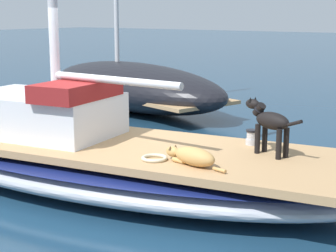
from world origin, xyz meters
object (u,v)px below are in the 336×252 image
object	(u,v)px
deck_winch	(251,138)
sailboat_main	(111,164)
coiled_rope	(154,158)
moored_boat_starboard_side	(132,85)
dog_tan	(192,156)
dog_black	(270,122)

from	to	relation	value
deck_winch	sailboat_main	bearing A→B (deg)	121.20
sailboat_main	deck_winch	size ratio (longest dim) A/B	35.98
coiled_rope	moored_boat_starboard_side	distance (m)	7.31
sailboat_main	coiled_rope	distance (m)	1.19
dog_tan	deck_winch	world-z (taller)	dog_tan
dog_black	coiled_rope	world-z (taller)	dog_black
dog_black	dog_tan	bearing A→B (deg)	151.52
dog_tan	moored_boat_starboard_side	xyz separation A→B (m)	(5.37, 5.37, -0.15)
sailboat_main	deck_winch	xyz separation A→B (m)	(1.01, -1.67, 0.42)
sailboat_main	coiled_rope	size ratio (longest dim) A/B	23.32
deck_winch	dog_tan	bearing A→B (deg)	175.69
moored_boat_starboard_side	deck_winch	bearing A→B (deg)	-126.58
sailboat_main	moored_boat_starboard_side	bearing A→B (deg)	36.79
sailboat_main	dog_black	xyz separation A→B (m)	(0.66, -2.10, 0.75)
dog_tan	deck_winch	distance (m)	1.32
sailboat_main	dog_tan	xyz separation A→B (m)	(-0.30, -1.58, 0.43)
sailboat_main	moored_boat_starboard_side	distance (m)	6.34
dog_tan	dog_black	bearing A→B (deg)	-28.48
dog_tan	dog_black	distance (m)	1.14
sailboat_main	dog_tan	bearing A→B (deg)	-100.84
dog_black	moored_boat_starboard_side	size ratio (longest dim) A/B	0.13
deck_winch	dog_black	bearing A→B (deg)	-129.50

